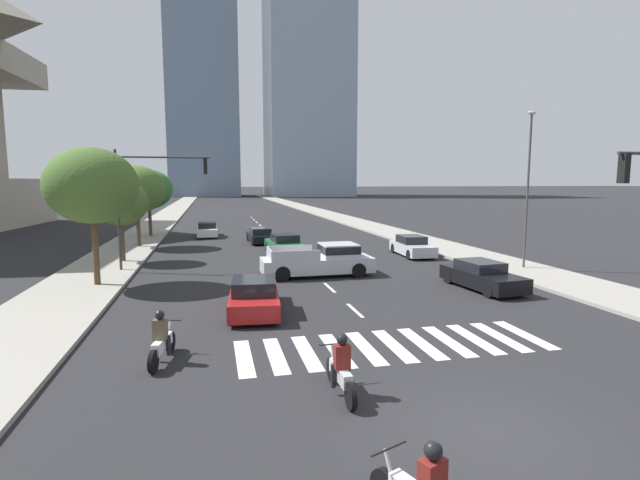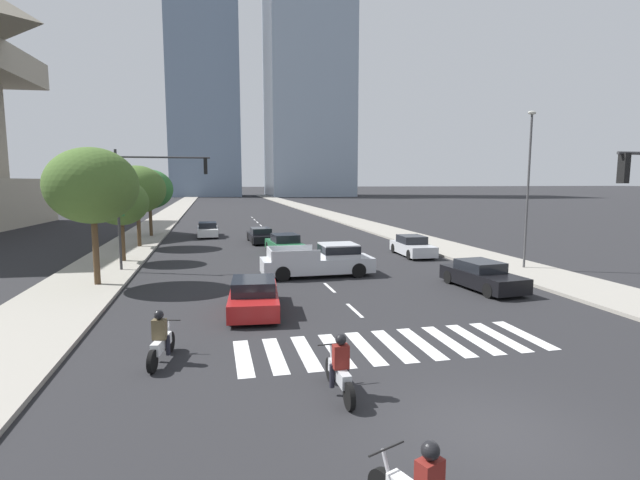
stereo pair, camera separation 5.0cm
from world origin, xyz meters
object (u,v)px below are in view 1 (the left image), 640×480
motorcycle_third (341,371)px  sedan_silver_2 (412,247)px  pickup_truck (323,260)px  sedan_green_0 (284,244)px  sedan_black_3 (482,276)px  sedan_black_5 (260,236)px  traffic_signal_far (151,188)px  street_lamp_east (528,179)px  street_tree_nearest (92,186)px  street_tree_second (120,202)px  motorcycle_lead (162,342)px  sedan_red_1 (254,296)px  street_tree_fourth (149,189)px  sedan_white_4 (207,230)px  street_tree_third (137,190)px

motorcycle_third → sedan_silver_2: 21.40m
pickup_truck → sedan_green_0: 8.09m
sedan_black_3 → sedan_black_5: size_ratio=0.99×
traffic_signal_far → motorcycle_third: bearing=-70.7°
pickup_truck → sedan_silver_2: (7.35, 5.17, -0.20)m
sedan_black_5 → street_lamp_east: street_lamp_east is taller
street_tree_nearest → street_tree_second: 6.79m
motorcycle_third → sedan_silver_2: size_ratio=0.48×
motorcycle_lead → street_lamp_east: size_ratio=0.24×
motorcycle_third → sedan_red_1: (-1.33, 7.51, 0.02)m
sedan_black_3 → sedan_silver_2: bearing=169.8°
motorcycle_third → street_tree_fourth: (-8.12, 33.63, 3.64)m
sedan_red_1 → street_lamp_east: size_ratio=0.54×
sedan_red_1 → street_tree_nearest: 9.85m
motorcycle_lead → pickup_truck: (7.03, 10.65, 0.23)m
street_tree_fourth → sedan_white_4: bearing=-7.2°
sedan_black_5 → street_tree_third: street_tree_third is taller
sedan_white_4 → sedan_silver_2: bearing=-137.5°
motorcycle_third → sedan_green_0: bearing=-6.4°
motorcycle_lead → sedan_black_3: size_ratio=0.46×
sedan_black_3 → street_tree_second: size_ratio=0.93×
pickup_truck → street_tree_third: 17.30m
sedan_silver_2 → street_tree_second: bearing=-91.6°
sedan_green_0 → street_tree_nearest: street_tree_nearest is taller
pickup_truck → sedan_silver_2: 8.99m
motorcycle_lead → sedan_white_4: (1.00, 30.00, 0.02)m
sedan_red_1 → motorcycle_third: bearing=-164.6°
street_tree_second → street_tree_third: bearing=90.0°
sedan_green_0 → sedan_silver_2: bearing=-114.3°
sedan_red_1 → street_tree_fourth: 27.23m
sedan_black_3 → traffic_signal_far: bearing=-122.8°
traffic_signal_far → street_tree_nearest: 4.27m
street_tree_fourth → sedan_silver_2: bearing=-39.0°
sedan_red_1 → street_tree_second: 14.59m
pickup_truck → street_tree_fourth: 23.00m
street_tree_fourth → sedan_black_5: bearing=-32.5°
sedan_white_4 → traffic_signal_far: (-2.72, -15.98, 3.99)m
street_tree_third → motorcycle_lead: bearing=-80.7°
pickup_truck → street_lamp_east: (11.34, -0.95, 4.22)m
motorcycle_lead → pickup_truck: size_ratio=0.36×
traffic_signal_far → street_tree_third: 9.84m
street_tree_second → sedan_white_4: bearing=69.4°
sedan_white_4 → street_tree_nearest: street_tree_nearest is taller
motorcycle_third → street_tree_third: (-8.12, 26.65, 3.73)m
street_tree_second → street_tree_fourth: size_ratio=0.85×
motorcycle_third → sedan_white_4: size_ratio=0.48×
pickup_truck → sedan_black_5: (-1.84, 14.19, -0.25)m
sedan_red_1 → traffic_signal_far: bearing=31.3°
pickup_truck → sedan_green_0: pickup_truck is taller
sedan_red_1 → sedan_black_3: 10.69m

